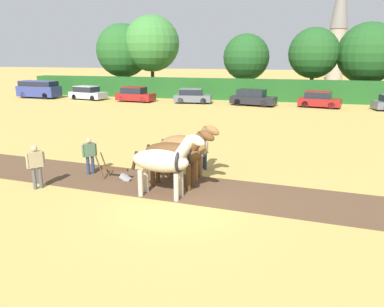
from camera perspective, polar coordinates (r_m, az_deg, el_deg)
ground_plane at (r=12.90m, az=-1.89°, el=-7.85°), size 240.00×240.00×0.00m
plowed_furrow_strip at (r=16.39m, az=-15.05°, el=-3.34°), size 24.90×4.79×0.01m
hedgerow at (r=42.75m, az=10.81°, el=9.48°), size 57.16×1.76×2.32m
tree_far_left at (r=51.32m, az=-10.48°, el=15.16°), size 6.86×6.86×8.89m
tree_left at (r=49.65m, az=-6.15°, el=16.31°), size 6.99×6.99×9.81m
tree_center_left at (r=48.09m, az=8.27°, el=14.30°), size 5.66×5.66×7.47m
tree_center at (r=46.26m, az=18.07°, el=14.34°), size 5.71×5.71×7.99m
tree_center_right at (r=47.31m, az=25.26°, el=13.64°), size 6.75×6.75×8.47m
church_spire at (r=77.98m, az=21.54°, el=18.43°), size 3.28×3.28×21.32m
draft_horse_lead_left at (r=13.23m, az=-4.36°, el=-1.15°), size 2.88×0.99×2.45m
draft_horse_lead_right at (r=14.23m, az=-2.56°, el=-0.00°), size 2.96×1.02×2.38m
draft_horse_trail_left at (r=15.25m, az=-1.01°, el=1.04°), size 2.71×1.13×2.36m
plow at (r=15.65m, az=-11.38°, el=-2.79°), size 1.53×0.49×1.13m
farmer_at_plow at (r=16.46m, az=-15.34°, el=-0.03°), size 0.45×0.51×1.57m
farmer_beside_team at (r=16.57m, az=1.96°, el=0.70°), size 0.40×0.56×1.61m
farmer_onlooker_left at (r=15.28m, az=-22.69°, el=-1.43°), size 0.47×0.55×1.70m
parked_van at (r=48.06m, az=-22.32°, el=9.06°), size 5.16×2.23×1.99m
parked_car_left at (r=44.62m, az=-15.62°, el=8.86°), size 4.53×2.56×1.52m
parked_car_center_left at (r=41.53m, az=-8.68°, el=8.86°), size 4.24×2.13×1.59m
parked_car_center at (r=39.74m, az=0.06°, el=8.73°), size 4.02×2.23×1.52m
parked_car_center_right at (r=38.34m, az=9.24°, el=8.37°), size 4.70×2.67×1.59m
parked_car_right at (r=38.44m, az=18.81°, el=7.76°), size 4.15×2.49×1.55m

